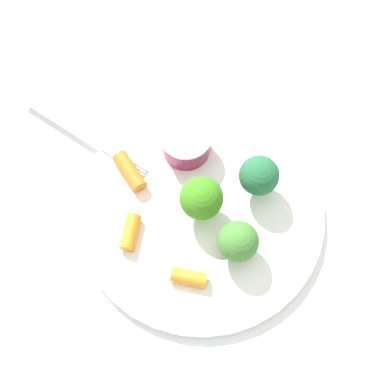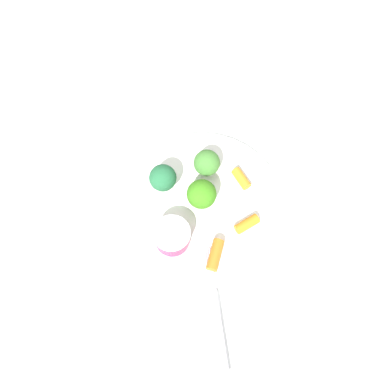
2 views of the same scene
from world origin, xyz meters
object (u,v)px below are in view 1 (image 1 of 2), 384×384
sauce_cup (186,143)px  carrot_stick_2 (190,278)px  plate (201,212)px  broccoli_floret_2 (259,176)px  broccoli_floret_1 (238,242)px  carrot_stick_1 (130,232)px  fork (84,136)px  carrot_stick_0 (130,171)px  broccoli_floret_0 (201,201)px

sauce_cup → carrot_stick_2: 0.15m
plate → broccoli_floret_2: (0.06, 0.04, 0.04)m
broccoli_floret_1 → carrot_stick_1: size_ratio=1.35×
fork → carrot_stick_0: bearing=-31.5°
sauce_cup → carrot_stick_0: size_ratio=1.20×
plate → broccoli_floret_0: (-0.00, -0.00, 0.04)m
carrot_stick_2 → broccoli_floret_1: bearing=42.4°
broccoli_floret_1 → broccoli_floret_2: broccoli_floret_2 is taller
plate → carrot_stick_2: bearing=-89.3°
sauce_cup → broccoli_floret_1: broccoli_floret_1 is taller
broccoli_floret_1 → carrot_stick_0: (-0.13, 0.07, -0.02)m
broccoli_floret_0 → sauce_cup: bearing=111.0°
carrot_stick_1 → plate: bearing=29.8°
plate → broccoli_floret_2: bearing=32.8°
broccoli_floret_1 → fork: 0.22m
sauce_cup → broccoli_floret_2: 0.09m
broccoli_floret_1 → fork: broccoli_floret_1 is taller
carrot_stick_0 → fork: size_ratio=0.28×
sauce_cup → fork: bearing=-178.6°
sauce_cup → carrot_stick_1: 0.12m
carrot_stick_0 → carrot_stick_2: (0.09, -0.11, -0.00)m
plate → broccoli_floret_0: size_ratio=4.58×
broccoli_floret_1 → carrot_stick_0: size_ratio=1.10×
carrot_stick_0 → fork: (-0.06, 0.04, -0.01)m
sauce_cup → carrot_stick_2: (0.03, -0.15, -0.01)m
broccoli_floret_2 → fork: bearing=171.3°
fork → broccoli_floret_2: bearing=-8.7°
plate → carrot_stick_2: carrot_stick_2 is taller
sauce_cup → broccoli_floret_1: size_ratio=1.09×
broccoli_floret_0 → carrot_stick_1: (-0.07, -0.04, -0.03)m
carrot_stick_0 → fork: 0.07m
broccoli_floret_2 → carrot_stick_2: broccoli_floret_2 is taller
sauce_cup → carrot_stick_0: sauce_cup is taller
broccoli_floret_0 → carrot_stick_0: bearing=159.2°
broccoli_floret_2 → broccoli_floret_0: bearing=-145.0°
plate → fork: 0.16m
broccoli_floret_2 → carrot_stick_2: (-0.06, -0.11, -0.03)m
plate → broccoli_floret_1: (0.04, -0.04, 0.04)m
broccoli_floret_1 → carrot_stick_1: (-0.11, -0.00, -0.02)m
carrot_stick_2 → broccoli_floret_2: bearing=64.2°
fork → broccoli_floret_0: bearing=-25.6°
broccoli_floret_0 → carrot_stick_2: bearing=-89.1°
carrot_stick_2 → plate: bearing=90.7°
sauce_cup → broccoli_floret_0: (0.03, -0.07, 0.02)m
carrot_stick_0 → plate: bearing=-18.9°
broccoli_floret_2 → carrot_stick_0: 0.14m
broccoli_floret_1 → carrot_stick_0: 0.15m
broccoli_floret_0 → broccoli_floret_1: size_ratio=1.14×
broccoli_floret_0 → fork: broccoli_floret_0 is taller
sauce_cup → carrot_stick_0: 0.07m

